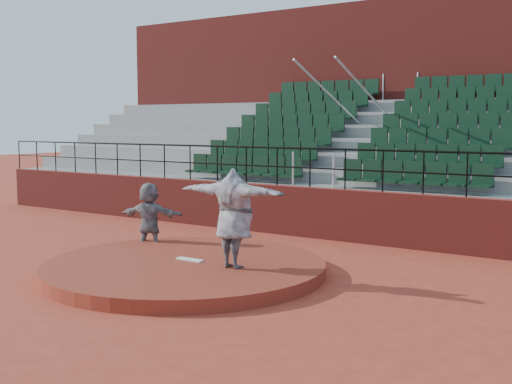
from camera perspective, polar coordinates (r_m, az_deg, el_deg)
ground at (r=12.76m, az=-6.32°, el=-7.27°), size 90.00×90.00×0.00m
pitchers_mound at (r=12.73m, az=-6.33°, el=-6.72°), size 5.50×5.50×0.25m
pitching_rubber at (r=12.81m, az=-5.90°, el=-5.99°), size 0.60×0.15×0.03m
boundary_wall at (r=16.70m, az=4.79°, el=-1.79°), size 24.00×0.30×1.30m
wall_railing at (r=16.57m, az=4.83°, el=2.94°), size 24.04×0.05×1.03m
seating_deck at (r=19.87m, az=9.93°, el=1.73°), size 24.00×5.97×4.63m
press_box_facade at (r=23.49m, az=13.99°, el=7.43°), size 24.00×3.00×7.10m
pitcher at (r=11.97m, az=-1.97°, el=-2.35°), size 2.30×0.64×1.87m
fielder at (r=14.93m, az=-9.44°, el=-2.22°), size 1.56×0.92×1.60m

